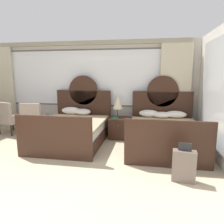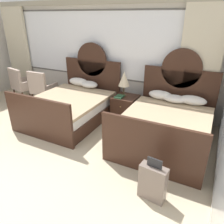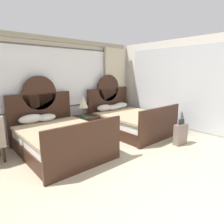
{
  "view_description": "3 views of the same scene",
  "coord_description": "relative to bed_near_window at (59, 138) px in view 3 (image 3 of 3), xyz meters",
  "views": [
    {
      "loc": [
        1.93,
        -1.69,
        1.74
      ],
      "look_at": [
        1.17,
        2.69,
        0.92
      ],
      "focal_mm": 32.78,
      "sensor_mm": 36.0,
      "label": 1
    },
    {
      "loc": [
        3.06,
        -0.66,
        2.33
      ],
      "look_at": [
        1.48,
        2.48,
        0.73
      ],
      "focal_mm": 34.19,
      "sensor_mm": 36.0,
      "label": 2
    },
    {
      "loc": [
        -1.76,
        -0.73,
        1.8
      ],
      "look_at": [
        1.12,
        2.55,
        0.88
      ],
      "focal_mm": 30.74,
      "sensor_mm": 36.0,
      "label": 3
    }
  ],
  "objects": [
    {
      "name": "wall_back_window",
      "position": [
        -0.05,
        1.14,
        1.08
      ],
      "size": [
        6.62,
        0.22,
        2.7
      ],
      "color": "beige",
      "rests_on": "ground_plane"
    },
    {
      "name": "table_lamp_on_nightstand",
      "position": [
        1.08,
        0.64,
        0.63
      ],
      "size": [
        0.27,
        0.27,
        0.59
      ],
      "color": "brown",
      "rests_on": "nightstand_between_beds"
    },
    {
      "name": "book_on_nightstand",
      "position": [
        1.04,
        0.5,
        0.23
      ],
      "size": [
        0.18,
        0.26,
        0.03
      ],
      "color": "#285133",
      "rests_on": "nightstand_between_beds"
    },
    {
      "name": "nightstand_between_beds",
      "position": [
        1.15,
        0.61,
        -0.06
      ],
      "size": [
        0.56,
        0.58,
        0.56
      ],
      "color": "#382116",
      "rests_on": "ground_plane"
    },
    {
      "name": "suitcase_on_floor",
      "position": [
        2.5,
        -1.57,
        -0.08
      ],
      "size": [
        0.39,
        0.2,
        0.66
      ],
      "color": "#75665B",
      "rests_on": "ground_plane"
    },
    {
      "name": "bed_near_window",
      "position": [
        0.0,
        0.0,
        0.0
      ],
      "size": [
        1.64,
        2.12,
        1.7
      ],
      "color": "#382116",
      "rests_on": "ground_plane"
    },
    {
      "name": "wall_right_mirror",
      "position": [
        3.29,
        -1.27,
        1.0
      ],
      "size": [
        0.08,
        4.88,
        2.7
      ],
      "color": "beige",
      "rests_on": "ground_plane"
    },
    {
      "name": "bed_near_mirror",
      "position": [
        2.29,
        0.01,
        0.0
      ],
      "size": [
        1.64,
        2.12,
        1.7
      ],
      "color": "#382116",
      "rests_on": "ground_plane"
    }
  ]
}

